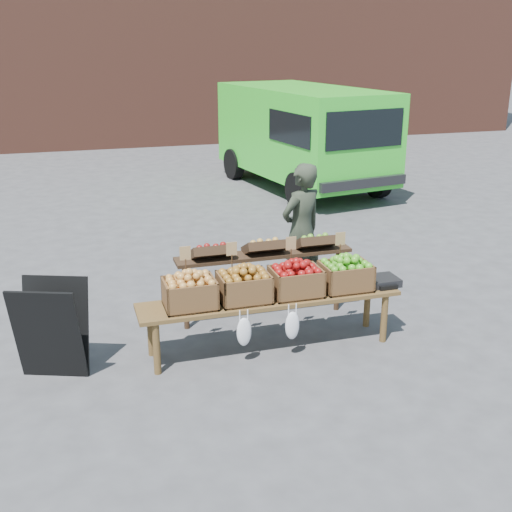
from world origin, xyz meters
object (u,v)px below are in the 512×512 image
object	(u,v)px
delivery_van	(302,139)
crate_russet_pears	(244,287)
weighing_scale	(382,281)
back_table	(264,276)
chalkboard_sign	(52,329)
crate_golden_apples	(190,293)
crate_green_apples	(345,276)
crate_red_apples	(296,282)
display_bench	(270,323)
vendor	(301,230)

from	to	relation	value
delivery_van	crate_russet_pears	world-z (taller)	delivery_van
crate_russet_pears	weighing_scale	bearing A→B (deg)	0.00
weighing_scale	back_table	bearing A→B (deg)	146.49
delivery_van	back_table	bearing A→B (deg)	-123.86
chalkboard_sign	crate_golden_apples	xyz separation A→B (m)	(1.31, -0.06, 0.23)
crate_green_apples	back_table	bearing A→B (deg)	132.61
delivery_van	chalkboard_sign	size ratio (longest dim) A/B	4.88
delivery_van	chalkboard_sign	xyz separation A→B (m)	(-5.10, -6.89, -0.57)
crate_golden_apples	crate_green_apples	distance (m)	1.65
crate_golden_apples	crate_green_apples	xyz separation A→B (m)	(1.65, 0.00, 0.00)
crate_golden_apples	crate_red_apples	distance (m)	1.10
crate_russet_pears	weighing_scale	xyz separation A→B (m)	(1.52, 0.00, -0.10)
back_table	crate_russet_pears	xyz separation A→B (m)	(-0.44, -0.72, 0.19)
delivery_van	crate_green_apples	world-z (taller)	delivery_van
delivery_van	crate_red_apples	distance (m)	7.46
crate_red_apples	display_bench	bearing A→B (deg)	180.00
display_bench	crate_golden_apples	size ratio (longest dim) A/B	5.40
crate_red_apples	crate_golden_apples	bearing A→B (deg)	180.00
back_table	chalkboard_sign	bearing A→B (deg)	-163.88
vendor	crate_red_apples	xyz separation A→B (m)	(-0.55, -1.31, -0.12)
crate_russet_pears	chalkboard_sign	bearing A→B (deg)	178.28
vendor	crate_russet_pears	distance (m)	1.72
display_bench	weighing_scale	distance (m)	1.29
chalkboard_sign	crate_russet_pears	size ratio (longest dim) A/B	1.92
crate_green_apples	delivery_van	bearing A→B (deg)	72.91
back_table	display_bench	xyz separation A→B (m)	(-0.16, -0.72, -0.24)
vendor	crate_green_apples	distance (m)	1.32
vendor	chalkboard_sign	distance (m)	3.24
crate_golden_apples	weighing_scale	distance (m)	2.08
crate_green_apples	chalkboard_sign	bearing A→B (deg)	178.92
crate_red_apples	weighing_scale	distance (m)	0.98
back_table	weighing_scale	world-z (taller)	back_table
weighing_scale	crate_red_apples	bearing A→B (deg)	180.00
vendor	display_bench	world-z (taller)	vendor
crate_golden_apples	crate_red_apples	size ratio (longest dim) A/B	1.00
delivery_van	weighing_scale	xyz separation A→B (m)	(-1.71, -6.95, -0.44)
crate_red_apples	crate_russet_pears	bearing A→B (deg)	180.00
back_table	display_bench	distance (m)	0.77
back_table	crate_russet_pears	size ratio (longest dim) A/B	4.20
back_table	display_bench	world-z (taller)	back_table
display_bench	crate_red_apples	world-z (taller)	crate_red_apples
crate_russet_pears	crate_golden_apples	bearing A→B (deg)	180.00
display_bench	crate_golden_apples	bearing A→B (deg)	180.00
weighing_scale	chalkboard_sign	bearing A→B (deg)	179.06
crate_russet_pears	back_table	bearing A→B (deg)	58.71
display_bench	delivery_van	bearing A→B (deg)	66.92
chalkboard_sign	display_bench	world-z (taller)	chalkboard_sign
chalkboard_sign	crate_green_apples	distance (m)	2.97
back_table	crate_green_apples	distance (m)	1.00
crate_golden_apples	crate_green_apples	bearing A→B (deg)	0.00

